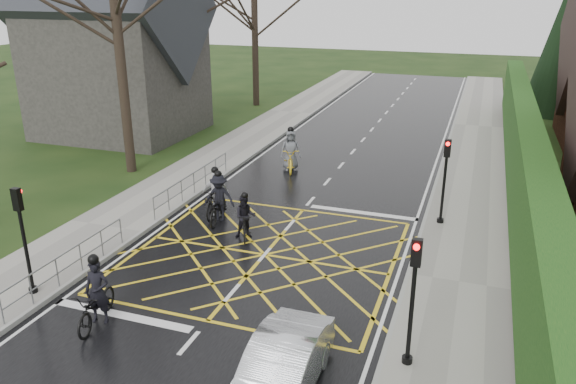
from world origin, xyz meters
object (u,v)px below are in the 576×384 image
Objects in this scene: cyclist_back at (245,221)px; cyclist_lead at (290,155)px; cyclist_mid at (219,203)px; cyclist_front at (215,198)px; cyclist_rear at (97,302)px; car at (280,370)px.

cyclist_lead reaches higher than cyclist_back.
cyclist_front is at bearing 118.08° from cyclist_mid.
cyclist_front is 0.86× the size of cyclist_lead.
cyclist_rear is 5.40m from car.
cyclist_mid reaches higher than cyclist_back.
cyclist_back is at bearing -45.83° from cyclist_front.
cyclist_front reaches higher than cyclist_back.
cyclist_mid is (0.00, 7.02, 0.08)m from cyclist_rear.
cyclist_front is at bearing 117.60° from cyclist_back.
cyclist_mid is at bearing 121.30° from cyclist_back.
car is at bearing -22.34° from cyclist_rear.
cyclist_front is (-0.34, 0.43, -0.00)m from cyclist_mid.
cyclist_lead is 0.58× the size of car.
car is at bearing -84.71° from cyclist_back.
cyclist_lead is at bearing 75.13° from cyclist_front.
car is (4.79, -14.52, -0.08)m from cyclist_lead.
car is at bearing -94.22° from cyclist_lead.
car is (3.82, -6.99, 0.02)m from cyclist_back.
cyclist_lead is 15.29m from car.
cyclist_rear is 0.53× the size of car.
cyclist_front is (-0.34, 7.45, 0.08)m from cyclist_rear.
cyclist_mid is at bearing -58.18° from cyclist_front.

